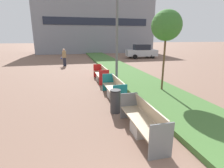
{
  "coord_description": "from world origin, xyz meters",
  "views": [
    {
      "loc": [
        -1.08,
        -0.74,
        2.86
      ],
      "look_at": [
        0.9,
        7.37,
        0.6
      ],
      "focal_mm": 28.0,
      "sensor_mm": 36.0,
      "label": 1
    }
  ],
  "objects_px": {
    "sapling_tree_near": "(166,26)",
    "bench_teal_frame": "(114,90)",
    "bench_red_frame": "(101,75)",
    "pedestrian_walking": "(64,57)",
    "street_lamp_post": "(117,13)",
    "bench_grey_frame": "(143,123)",
    "litter_bin": "(115,101)",
    "parked_car_distant": "(141,51)"
  },
  "relations": [
    {
      "from": "sapling_tree_near",
      "to": "bench_teal_frame",
      "type": "bearing_deg",
      "value": -176.96
    },
    {
      "from": "bench_red_frame",
      "to": "pedestrian_walking",
      "type": "height_order",
      "value": "pedestrian_walking"
    },
    {
      "from": "bench_teal_frame",
      "to": "street_lamp_post",
      "type": "relative_size",
      "value": 0.32
    },
    {
      "from": "sapling_tree_near",
      "to": "pedestrian_walking",
      "type": "xyz_separation_m",
      "value": [
        -5.15,
        10.26,
        -2.49
      ]
    },
    {
      "from": "bench_grey_frame",
      "to": "bench_teal_frame",
      "type": "distance_m",
      "value": 3.45
    },
    {
      "from": "bench_red_frame",
      "to": "street_lamp_post",
      "type": "height_order",
      "value": "street_lamp_post"
    },
    {
      "from": "bench_red_frame",
      "to": "street_lamp_post",
      "type": "xyz_separation_m",
      "value": [
        0.61,
        -1.7,
        3.7
      ]
    },
    {
      "from": "litter_bin",
      "to": "street_lamp_post",
      "type": "bearing_deg",
      "value": 74.11
    },
    {
      "from": "bench_grey_frame",
      "to": "litter_bin",
      "type": "xyz_separation_m",
      "value": [
        -0.39,
        1.72,
        0.08
      ]
    },
    {
      "from": "parked_car_distant",
      "to": "litter_bin",
      "type": "bearing_deg",
      "value": -109.93
    },
    {
      "from": "litter_bin",
      "to": "sapling_tree_near",
      "type": "bearing_deg",
      "value": 31.6
    },
    {
      "from": "litter_bin",
      "to": "bench_grey_frame",
      "type": "bearing_deg",
      "value": -77.14
    },
    {
      "from": "bench_red_frame",
      "to": "sapling_tree_near",
      "type": "relative_size",
      "value": 0.59
    },
    {
      "from": "bench_red_frame",
      "to": "bench_grey_frame",
      "type": "bearing_deg",
      "value": -90.01
    },
    {
      "from": "bench_red_frame",
      "to": "pedestrian_walking",
      "type": "xyz_separation_m",
      "value": [
        -2.51,
        6.9,
        0.51
      ]
    },
    {
      "from": "pedestrian_walking",
      "to": "street_lamp_post",
      "type": "bearing_deg",
      "value": -70.09
    },
    {
      "from": "bench_grey_frame",
      "to": "parked_car_distant",
      "type": "distance_m",
      "value": 20.03
    },
    {
      "from": "bench_teal_frame",
      "to": "bench_grey_frame",
      "type": "bearing_deg",
      "value": -90.0
    },
    {
      "from": "street_lamp_post",
      "to": "pedestrian_walking",
      "type": "xyz_separation_m",
      "value": [
        -3.12,
        8.61,
        -3.19
      ]
    },
    {
      "from": "parked_car_distant",
      "to": "bench_teal_frame",
      "type": "bearing_deg",
      "value": -111.3
    },
    {
      "from": "bench_teal_frame",
      "to": "bench_red_frame",
      "type": "relative_size",
      "value": 0.97
    },
    {
      "from": "bench_grey_frame",
      "to": "street_lamp_post",
      "type": "distance_m",
      "value": 6.45
    },
    {
      "from": "bench_grey_frame",
      "to": "parked_car_distant",
      "type": "bearing_deg",
      "value": 67.18
    },
    {
      "from": "bench_teal_frame",
      "to": "bench_red_frame",
      "type": "bearing_deg",
      "value": 89.98
    },
    {
      "from": "sapling_tree_near",
      "to": "street_lamp_post",
      "type": "bearing_deg",
      "value": 140.74
    },
    {
      "from": "litter_bin",
      "to": "sapling_tree_near",
      "type": "xyz_separation_m",
      "value": [
        3.03,
        1.87,
        2.92
      ]
    },
    {
      "from": "bench_teal_frame",
      "to": "pedestrian_walking",
      "type": "height_order",
      "value": "pedestrian_walking"
    },
    {
      "from": "street_lamp_post",
      "to": "bench_red_frame",
      "type": "bearing_deg",
      "value": 109.66
    },
    {
      "from": "street_lamp_post",
      "to": "parked_car_distant",
      "type": "distance_m",
      "value": 15.35
    },
    {
      "from": "street_lamp_post",
      "to": "parked_car_distant",
      "type": "height_order",
      "value": "street_lamp_post"
    },
    {
      "from": "pedestrian_walking",
      "to": "bench_red_frame",
      "type": "bearing_deg",
      "value": -70.03
    },
    {
      "from": "street_lamp_post",
      "to": "sapling_tree_near",
      "type": "relative_size",
      "value": 1.79
    },
    {
      "from": "street_lamp_post",
      "to": "sapling_tree_near",
      "type": "height_order",
      "value": "street_lamp_post"
    },
    {
      "from": "bench_grey_frame",
      "to": "litter_bin",
      "type": "height_order",
      "value": "bench_grey_frame"
    },
    {
      "from": "litter_bin",
      "to": "parked_car_distant",
      "type": "height_order",
      "value": "parked_car_distant"
    },
    {
      "from": "litter_bin",
      "to": "street_lamp_post",
      "type": "xyz_separation_m",
      "value": [
        1.0,
        3.52,
        3.62
      ]
    },
    {
      "from": "bench_teal_frame",
      "to": "litter_bin",
      "type": "distance_m",
      "value": 1.77
    },
    {
      "from": "bench_red_frame",
      "to": "street_lamp_post",
      "type": "distance_m",
      "value": 4.12
    },
    {
      "from": "bench_teal_frame",
      "to": "sapling_tree_near",
      "type": "xyz_separation_m",
      "value": [
        2.64,
        0.14,
        3.0
      ]
    },
    {
      "from": "sapling_tree_near",
      "to": "litter_bin",
      "type": "bearing_deg",
      "value": -148.4
    },
    {
      "from": "pedestrian_walking",
      "to": "parked_car_distant",
      "type": "distance_m",
      "value": 11.26
    },
    {
      "from": "pedestrian_walking",
      "to": "parked_car_distant",
      "type": "bearing_deg",
      "value": 24.12
    }
  ]
}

